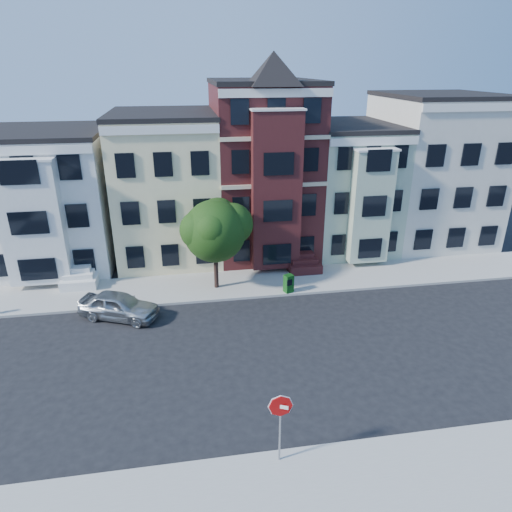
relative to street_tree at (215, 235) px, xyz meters
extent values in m
plane|color=black|center=(4.16, -7.69, -3.65)|extent=(120.00, 120.00, 0.00)
cube|color=#9E9B93|center=(4.16, 0.31, -3.58)|extent=(60.00, 4.00, 0.15)
cube|color=#9E9B93|center=(4.16, -15.69, -3.58)|extent=(60.00, 4.00, 0.15)
cube|color=white|center=(-10.84, 6.81, 0.85)|extent=(8.00, 9.00, 9.00)
cube|color=#F5E4A7|center=(-2.84, 6.81, 1.35)|extent=(7.00, 9.00, 10.00)
cube|color=#401516|center=(4.16, 6.81, 2.35)|extent=(7.00, 9.00, 12.00)
cube|color=#A4B79A|center=(10.66, 6.81, 0.85)|extent=(6.00, 9.00, 9.00)
cube|color=beige|center=(17.66, 6.81, 1.85)|extent=(8.00, 9.00, 11.00)
imported|color=#A5A9AD|center=(-5.69, -2.69, -2.89)|extent=(4.84, 3.41, 1.53)
cube|color=#124E15|center=(4.35, -1.39, -2.93)|extent=(0.64, 0.61, 1.14)
camera|label=1|loc=(-1.73, -26.06, 9.55)|focal=32.00mm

